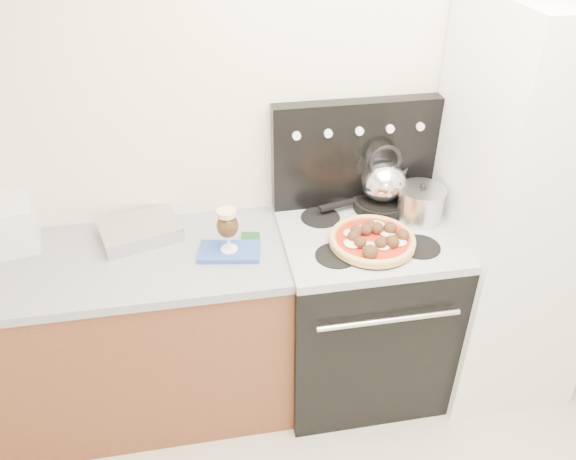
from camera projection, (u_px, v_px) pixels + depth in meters
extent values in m
cube|color=beige|center=(335.00, 134.00, 2.55)|extent=(3.50, 0.01, 2.50)
cube|color=brown|center=(129.00, 340.00, 2.60)|extent=(1.45, 0.60, 0.86)
cube|color=gray|center=(112.00, 262.00, 2.35)|extent=(1.48, 0.63, 0.04)
cube|color=black|center=(360.00, 313.00, 2.74)|extent=(0.76, 0.65, 0.88)
cube|color=#ADADB2|center=(367.00, 236.00, 2.48)|extent=(0.76, 0.65, 0.04)
cube|color=black|center=(355.00, 153.00, 2.56)|extent=(0.76, 0.08, 0.50)
cube|color=silver|center=(519.00, 214.00, 2.54)|extent=(0.64, 0.68, 1.90)
cube|color=silver|center=(140.00, 230.00, 2.46)|extent=(0.39, 0.33, 0.07)
cube|color=#284CA1|center=(229.00, 252.00, 2.36)|extent=(0.28, 0.19, 0.02)
cylinder|color=black|center=(372.00, 244.00, 2.38)|extent=(0.38, 0.38, 0.01)
cylinder|color=black|center=(381.00, 204.00, 2.63)|extent=(0.31, 0.31, 0.05)
cylinder|color=silver|center=(420.00, 205.00, 2.52)|extent=(0.24, 0.24, 0.15)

